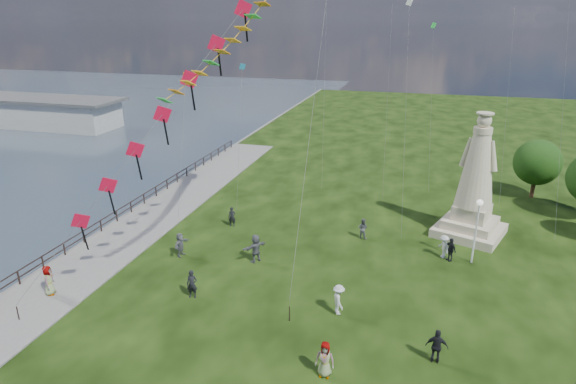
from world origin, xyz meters
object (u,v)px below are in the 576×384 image
(person_3, at_px, (437,346))
(person_6, at_px, (232,217))
(person_2, at_px, (339,300))
(person_10, at_px, (49,282))
(person_0, at_px, (192,284))
(lamppost, at_px, (478,218))
(person_7, at_px, (363,228))
(person_4, at_px, (325,359))
(person_5, at_px, (180,245))
(person_9, at_px, (450,249))
(person_8, at_px, (444,246))
(person_11, at_px, (256,248))
(pier_pavilion, at_px, (30,111))
(statue, at_px, (475,191))

(person_3, bearing_deg, person_6, -37.32)
(person_2, bearing_deg, person_10, 73.29)
(person_0, relative_size, person_2, 0.98)
(lamppost, distance_m, person_7, 8.13)
(person_4, bearing_deg, lamppost, 60.45)
(person_3, distance_m, person_4, 5.40)
(person_5, xyz_separation_m, person_9, (17.69, 4.34, -0.04))
(person_0, height_order, person_5, person_0)
(person_8, height_order, person_10, person_10)
(lamppost, bearing_deg, person_3, -102.26)
(lamppost, relative_size, person_2, 2.56)
(person_4, distance_m, person_6, 17.76)
(person_6, distance_m, person_11, 6.18)
(person_2, height_order, person_8, person_2)
(pier_pavilion, relative_size, person_11, 15.39)
(person_4, bearing_deg, person_9, 65.28)
(pier_pavilion, bearing_deg, lamppost, -25.20)
(person_7, distance_m, person_10, 20.98)
(pier_pavilion, bearing_deg, person_8, -25.66)
(person_11, bearing_deg, pier_pavilion, -88.96)
(pier_pavilion, relative_size, person_4, 16.85)
(person_3, distance_m, person_5, 17.95)
(person_7, distance_m, person_9, 6.39)
(person_6, height_order, person_10, person_10)
(person_4, distance_m, person_7, 15.07)
(person_0, bearing_deg, person_5, 116.07)
(person_3, bearing_deg, person_8, -91.59)
(person_3, bearing_deg, person_5, -20.10)
(statue, distance_m, lamppost, 4.67)
(person_8, bearing_deg, person_10, -94.51)
(person_2, distance_m, person_3, 5.80)
(lamppost, relative_size, person_6, 2.85)
(person_0, relative_size, person_9, 1.07)
(person_0, height_order, person_7, person_0)
(person_3, height_order, person_6, person_3)
(person_8, relative_size, person_11, 0.84)
(person_6, xyz_separation_m, person_8, (15.76, -0.92, 0.02))
(person_5, height_order, person_7, person_5)
(pier_pavilion, distance_m, person_0, 60.19)
(person_4, bearing_deg, person_5, 142.43)
(person_5, bearing_deg, person_9, -70.74)
(person_8, bearing_deg, person_0, -88.47)
(person_11, bearing_deg, lamppost, 140.51)
(person_0, bearing_deg, person_3, -16.83)
(person_7, bearing_deg, person_8, -178.90)
(person_4, xyz_separation_m, person_5, (-11.86, 8.84, -0.04))
(pier_pavilion, xyz_separation_m, person_11, (48.52, -33.13, -0.87))
(person_9, xyz_separation_m, person_10, (-22.67, -10.98, 0.11))
(person_9, bearing_deg, person_10, -102.74)
(pier_pavilion, distance_m, person_6, 52.96)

